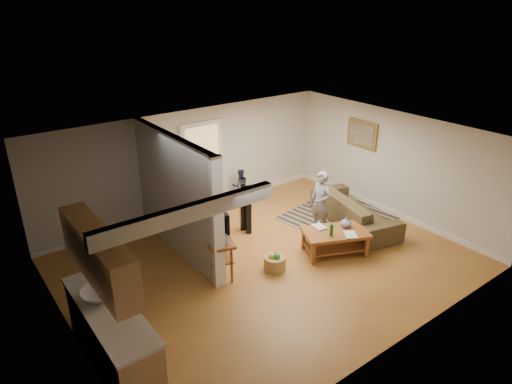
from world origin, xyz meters
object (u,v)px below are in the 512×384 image
at_px(sofa, 353,224).
at_px(tv_console, 216,236).
at_px(child, 319,231).
at_px(speaker_right, 243,207).
at_px(speaker_left, 249,210).
at_px(toy_basket, 275,262).
at_px(coffee_table, 336,236).
at_px(toddler, 241,201).

relative_size(sofa, tv_console, 1.83).
bearing_deg(child, speaker_right, -134.34).
distance_m(speaker_left, speaker_right, 0.20).
bearing_deg(toy_basket, tv_console, 142.22).
distance_m(coffee_table, child, 1.02).
bearing_deg(coffee_table, speaker_right, 115.91).
height_order(sofa, tv_console, tv_console).
distance_m(coffee_table, speaker_left, 1.99).
relative_size(speaker_left, toddler, 1.29).
bearing_deg(child, toy_basket, -75.95).
bearing_deg(sofa, tv_console, 99.54).
relative_size(sofa, child, 1.71).
bearing_deg(speaker_left, speaker_right, 118.28).
bearing_deg(coffee_table, toy_basket, 169.64).
xyz_separation_m(sofa, speaker_right, (-2.22, 1.30, 0.57)).
bearing_deg(sofa, coffee_table, 131.08).
xyz_separation_m(coffee_table, child, (0.38, 0.86, -0.39)).
relative_size(tv_console, child, 0.93).
xyz_separation_m(tv_console, toddler, (2.17, 2.31, -0.71)).
height_order(speaker_left, speaker_right, speaker_right).
relative_size(sofa, speaker_right, 2.14).
bearing_deg(toddler, child, 120.89).
xyz_separation_m(speaker_left, speaker_right, (-0.02, 0.20, 0.00)).
height_order(speaker_left, child, speaker_left).
distance_m(tv_console, toddler, 3.25).
bearing_deg(toy_basket, speaker_left, 72.84).
distance_m(speaker_left, toy_basket, 1.61).
height_order(sofa, toy_basket, toy_basket).
distance_m(sofa, speaker_left, 2.53).
bearing_deg(tv_console, toddler, 64.99).
distance_m(coffee_table, toy_basket, 1.43).
bearing_deg(tv_console, speaker_left, 49.39).
distance_m(sofa, toy_basket, 2.69).
xyz_separation_m(coffee_table, speaker_left, (-0.93, 1.75, 0.17)).
relative_size(tv_console, toy_basket, 3.11).
bearing_deg(tv_console, coffee_table, -4.21).
xyz_separation_m(toy_basket, child, (1.76, 0.60, -0.16)).
xyz_separation_m(coffee_table, toddler, (-0.10, 3.25, -0.39)).
bearing_deg(toddler, coffee_table, 111.41).
relative_size(toy_basket, child, 0.30).
distance_m(sofa, tv_console, 3.62).
xyz_separation_m(sofa, toy_basket, (-2.66, -0.39, 0.16)).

